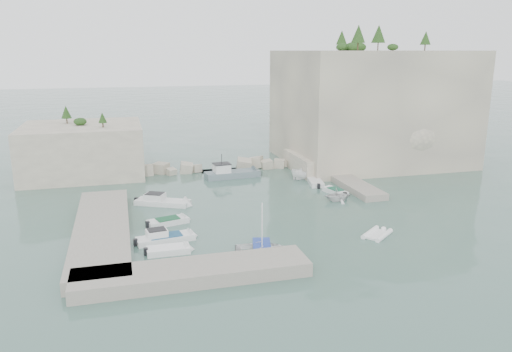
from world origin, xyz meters
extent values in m
plane|color=#45675D|center=(0.00, 0.00, 0.00)|extent=(400.00, 400.00, 0.00)
cube|color=beige|center=(23.00, 23.00, 8.50)|extent=(26.00, 22.00, 17.00)
cube|color=beige|center=(13.00, 18.00, 1.25)|extent=(8.00, 10.00, 2.50)
cube|color=beige|center=(-20.00, 25.00, 3.50)|extent=(16.00, 14.00, 7.00)
cube|color=#9E9689|center=(-17.00, -1.00, 0.55)|extent=(5.00, 24.00, 1.10)
cube|color=#9E9689|center=(-10.00, -12.50, 0.55)|extent=(18.00, 4.00, 1.10)
cube|color=#9E9689|center=(13.50, 10.00, 0.40)|extent=(3.00, 16.00, 0.80)
cube|color=beige|center=(-1.00, 22.00, 0.70)|extent=(28.00, 3.00, 1.40)
imported|color=white|center=(-3.48, -8.82, 0.00)|extent=(5.32, 4.33, 0.97)
imported|color=silver|center=(9.18, 3.52, 0.00)|extent=(3.32, 2.90, 1.67)
imported|color=white|center=(9.42, 14.08, 0.00)|extent=(4.80, 2.09, 1.81)
cylinder|color=white|center=(-3.48, -8.82, 2.58)|extent=(0.10, 0.10, 4.20)
cone|color=#1E4219|center=(18.00, 18.00, 19.27)|extent=(1.96, 1.96, 2.45)
cone|color=#1E4219|center=(26.00, 27.00, 19.60)|extent=(2.24, 2.24, 2.80)
cone|color=#1E4219|center=(30.00, 20.00, 18.82)|extent=(1.57, 1.57, 1.96)
cone|color=#1E4219|center=(21.00, 30.00, 19.08)|extent=(1.79, 1.79, 2.24)
cone|color=#1E4219|center=(-22.00, 27.00, 8.62)|extent=(1.40, 1.40, 1.75)
cone|color=#1E4219|center=(-17.00, 22.00, 8.30)|extent=(1.12, 1.12, 1.40)
camera|label=1|loc=(-14.55, -47.68, 17.06)|focal=35.00mm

